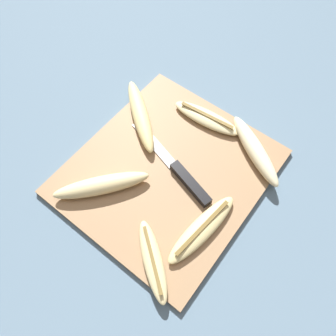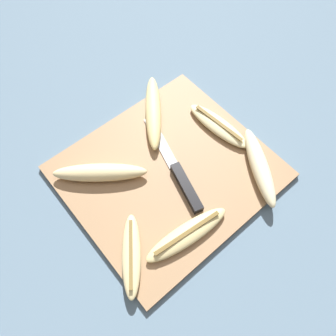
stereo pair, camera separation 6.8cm
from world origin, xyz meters
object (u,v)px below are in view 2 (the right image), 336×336
Objects in this scene: banana_spotted_left at (187,234)px; banana_soft_right at (218,126)px; banana_pale_long at (259,166)px; banana_golden_short at (153,112)px; knife at (181,178)px; banana_mellow_near at (131,255)px; banana_ripe_center at (100,173)px.

banana_spotted_left is 1.10× the size of banana_soft_right.
banana_golden_short is at bearing 107.14° from banana_pale_long.
banana_spotted_left is (-0.07, -0.10, 0.00)m from knife.
banana_pale_long is 0.13m from banana_soft_right.
knife is at bearing 19.02° from banana_mellow_near.
banana_pale_long is at bearing -94.80° from banana_soft_right.
banana_pale_long reaches higher than banana_spotted_left.
banana_ripe_center reaches higher than banana_soft_right.
banana_golden_short is at bearing 15.70° from banana_ripe_center.
banana_golden_short is 1.06× the size of banana_ripe_center.
banana_spotted_left is at bearing -110.61° from knife.
banana_ripe_center is at bearing 142.26° from banana_pale_long.
banana_pale_long is (0.14, -0.09, 0.01)m from knife.
banana_pale_long is (0.31, -0.03, 0.01)m from banana_mellow_near.
banana_soft_right reaches higher than knife.
banana_spotted_left reaches higher than knife.
banana_spotted_left is 0.26m from banana_soft_right.
banana_golden_short is 0.15m from banana_soft_right.
knife is 1.72× the size of banana_mellow_near.
banana_golden_short is (0.24, 0.23, 0.01)m from banana_mellow_near.
banana_spotted_left is (0.10, -0.04, -0.00)m from banana_mellow_near.
banana_ripe_center is at bearing -164.30° from banana_golden_short.
banana_spotted_left is at bearing -177.47° from banana_pale_long.
knife is 1.35× the size of banana_golden_short.
banana_mellow_near is 0.82× the size of banana_pale_long.
banana_golden_short reaches higher than banana_spotted_left.
banana_golden_short is at bearing 43.85° from banana_mellow_near.
banana_mellow_near is 0.11m from banana_spotted_left.
banana_golden_short and banana_pale_long have the same top height.
banana_pale_long is at bearing -4.99° from banana_mellow_near.
banana_spotted_left is at bearing -76.42° from banana_ripe_center.
banana_ripe_center is at bearing 152.13° from knife.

